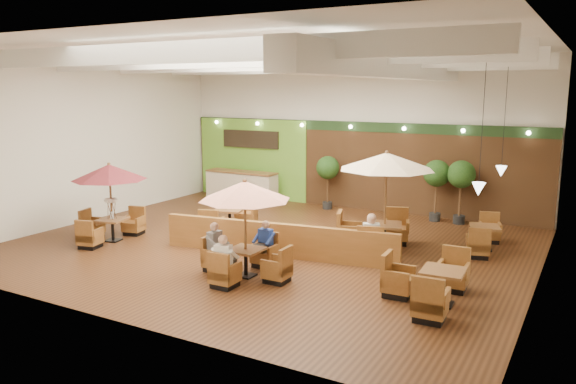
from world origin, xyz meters
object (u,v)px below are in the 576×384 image
Objects in this scene: topiary_2 at (461,177)px; table_3 at (230,216)px; table_0 at (109,185)px; table_2 at (383,180)px; table_5 at (484,238)px; topiary_1 at (437,176)px; booth_divider at (277,240)px; topiary_0 at (328,170)px; service_counter at (242,186)px; diner_2 at (216,241)px; diner_4 at (371,233)px; diner_1 at (265,238)px; diner_0 at (224,255)px; table_4 at (429,286)px; table_1 at (245,210)px; diner_3 at (371,234)px.

table_3 is at bearing -142.65° from topiary_2.
table_2 is (7.34, 2.75, 0.33)m from table_0.
table_2 is at bearing -162.28° from table_5.
topiary_1 reaches higher than table_3.
booth_divider reaches higher than table_5.
topiary_2 is at bearing 0.00° from topiary_0.
table_5 is at bearing -14.61° from service_counter.
diner_4 is at bearing 130.88° from diner_2.
diner_1 is at bearing -77.38° from topiary_0.
topiary_2 is at bearing 60.93° from diner_0.
booth_divider is 4.59m from table_4.
topiary_2 is (3.24, 7.88, -0.05)m from table_1.
service_counter is at bearing -148.10° from diner_2.
diner_3 is at bearing 47.77° from diner_0.
topiary_0 is at bearing 125.60° from table_4.
booth_divider is 9.20× the size of diner_1.
topiary_0 is 2.54× the size of diner_3.
table_3 is (2.44, 2.55, -1.18)m from table_0.
diner_2 is (-0.86, -0.86, 0.01)m from diner_1.
diner_1 is 0.84× the size of diner_4.
table_2 is at bearing 28.58° from booth_divider.
diner_4 is at bearing -106.70° from diner_3.
diner_0 is (-4.53, -5.98, 0.42)m from table_5.
diner_2 is at bearing -76.46° from table_3.
table_5 is (2.40, 1.63, -1.67)m from table_2.
service_counter reaches higher than diner_1.
table_1 is at bearing 92.41° from diner_1.
topiary_2 reaches higher than topiary_1.
topiary_0 reaches higher than table_3.
diner_3 is at bearing -147.74° from table_5.
service_counter is at bearing 112.97° from diner_0.
table_5 is 3.67m from topiary_1.
table_2 is at bearing -94.03° from topiary_1.
service_counter is at bearing -49.90° from diner_1.
table_0 is at bearing 3.73° from diner_1.
topiary_1 is 2.92× the size of diner_1.
table_2 is 3.35m from table_5.
table_1 is (0.16, -1.76, 1.17)m from booth_divider.
table_3 is at bearing -38.87° from diner_1.
table_4 is 3.01× the size of diner_4.
table_5 is at bearing 135.56° from diner_2.
diner_1 is (0.16, -0.90, 0.27)m from booth_divider.
booth_divider is 8.73× the size of diner_2.
table_1 is 3.42m from diner_3.
table_5 is (9.74, 4.38, -1.34)m from table_0.
diner_4 is (-2.05, 1.97, 0.42)m from table_4.
table_5 is (7.30, 1.83, -0.16)m from table_3.
topiary_2 is at bearing 20.73° from table_3.
service_counter reaches higher than table_4.
diner_3 is (2.36, 0.71, 0.30)m from booth_divider.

